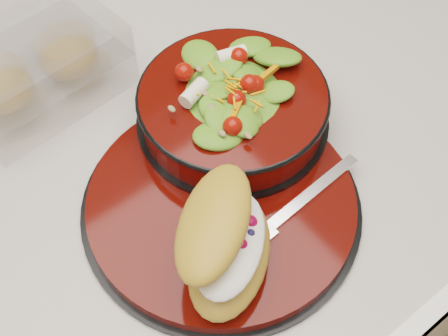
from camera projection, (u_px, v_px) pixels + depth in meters
island_counter at (225, 260)px, 1.17m from camera, size 1.24×0.74×0.90m
dinner_plate at (222, 203)px, 0.71m from camera, size 0.32×0.32×0.02m
salad_bowl at (233, 101)px, 0.74m from camera, size 0.24×0.24×0.10m
croissant at (226, 241)px, 0.62m from camera, size 0.16×0.16×0.09m
fork at (296, 205)px, 0.69m from camera, size 0.18×0.03×0.00m
pastry_box at (34, 66)px, 0.79m from camera, size 0.22×0.17×0.09m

